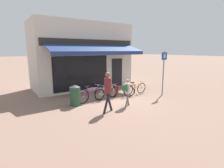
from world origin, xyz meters
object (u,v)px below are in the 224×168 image
Objects in this scene: pedestrian_child at (127,89)px; litter_bin at (75,95)px; bicycle_orange at (135,89)px; bicycle_silver at (107,93)px; bicycle_red at (120,91)px; pedestrian_adult at (108,87)px; bicycle_purple at (92,94)px; parking_sign at (164,69)px.

pedestrian_child is 2.58m from litter_bin.
pedestrian_child is at bearing -139.97° from bicycle_orange.
pedestrian_child is at bearing -37.67° from litter_bin.
bicycle_silver is 1.10× the size of bicycle_red.
litter_bin is at bearing -179.44° from bicycle_orange.
bicycle_silver is at bearing 60.52° from pedestrian_adult.
litter_bin is (-0.99, -0.14, 0.13)m from bicycle_purple.
pedestrian_child reaches higher than bicycle_purple.
bicycle_silver is 1.75m from pedestrian_child.
bicycle_red is 2.94m from parking_sign.
bicycle_red is 0.86× the size of pedestrian_adult.
litter_bin reaches higher than bicycle_silver.
pedestrian_child is 1.30× the size of litter_bin.
bicycle_purple is 1.17× the size of bicycle_red.
parking_sign is (3.28, -1.19, 1.25)m from bicycle_silver.
parking_sign is at bearing -37.26° from bicycle_orange.
parking_sign is at bearing 3.29° from bicycle_red.
bicycle_orange is at bearing 141.55° from parking_sign.
pedestrian_child is (-1.89, -1.52, 0.48)m from bicycle_orange.
parking_sign is (3.19, 0.49, 0.76)m from pedestrian_child.
bicycle_orange is at bearing -11.19° from bicycle_silver.
pedestrian_adult is 1.24m from pedestrian_child.
pedestrian_adult is 1.74× the size of litter_bin.
litter_bin is (-2.03, 1.57, -0.33)m from pedestrian_child.
bicycle_purple is at bearing 177.68° from bicycle_orange.
bicycle_purple is at bearing -156.79° from bicycle_red.
bicycle_orange is 2.47m from pedestrian_child.
bicycle_red is 1.15× the size of pedestrian_child.
litter_bin is (-3.92, 0.04, 0.16)m from bicycle_orange.
bicycle_silver is 0.85m from bicycle_red.
bicycle_red is 2.79m from litter_bin.
bicycle_silver is 1.65× the size of litter_bin.
pedestrian_child reaches higher than bicycle_silver.
litter_bin is at bearing 134.67° from pedestrian_child.
bicycle_red is at bearing 43.38° from pedestrian_adult.
pedestrian_child is (1.20, 0.14, -0.28)m from pedestrian_adult.
parking_sign reaches higher than bicycle_red.
bicycle_purple is at bearing 171.57° from bicycle_silver.
parking_sign is at bearing -11.67° from litter_bin.
bicycle_silver is at bearing -159.56° from bicycle_red.
bicycle_purple is 2.04m from pedestrian_child.
bicycle_silver is 1.27× the size of pedestrian_child.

